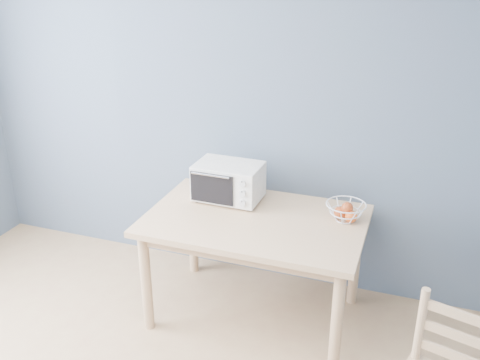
% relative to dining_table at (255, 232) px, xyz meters
% --- Properties ---
extents(dining_table, '(1.40, 0.90, 0.75)m').
position_rel_dining_table_xyz_m(dining_table, '(0.00, 0.00, 0.00)').
color(dining_table, tan).
rests_on(dining_table, ground).
extents(toaster_oven, '(0.45, 0.33, 0.26)m').
position_rel_dining_table_xyz_m(toaster_oven, '(-0.28, 0.20, 0.24)').
color(toaster_oven, white).
rests_on(toaster_oven, dining_table).
extents(fruit_basket, '(0.28, 0.28, 0.13)m').
position_rel_dining_table_xyz_m(fruit_basket, '(0.55, 0.16, 0.17)').
color(fruit_basket, white).
rests_on(fruit_basket, dining_table).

